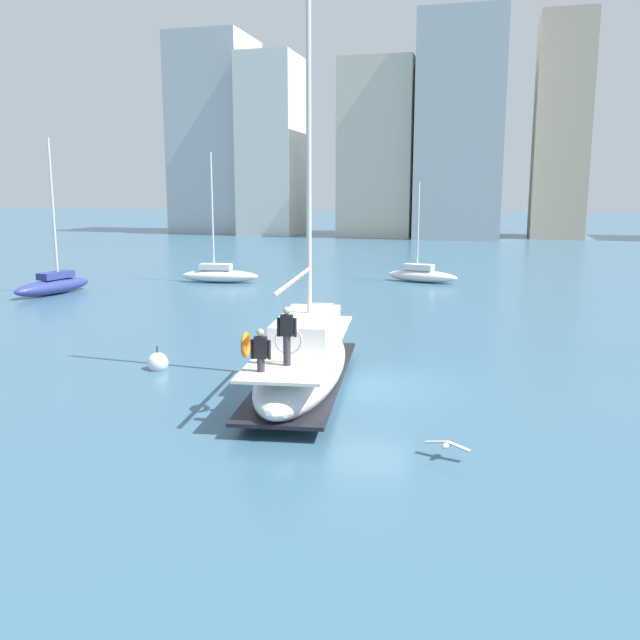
# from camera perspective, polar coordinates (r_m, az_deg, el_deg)

# --- Properties ---
(ground_plane) EXTENTS (400.00, 400.00, 0.00)m
(ground_plane) POSITION_cam_1_polar(r_m,az_deg,el_deg) (21.64, 4.21, -5.50)
(ground_plane) COLOR #38607A
(main_sailboat) EXTENTS (3.56, 9.82, 12.56)m
(main_sailboat) POSITION_cam_1_polar(r_m,az_deg,el_deg) (21.16, -1.34, -3.32)
(main_sailboat) COLOR silver
(main_sailboat) RESTS_ON ground
(moored_sloop_far) EXTENTS (2.28, 5.79, 9.07)m
(moored_sloop_far) POSITION_cam_1_polar(r_m,az_deg,el_deg) (43.61, -21.34, 2.82)
(moored_sloop_far) COLOR navy
(moored_sloop_far) RESTS_ON ground
(moored_catamaran) EXTENTS (5.38, 1.86, 8.53)m
(moored_catamaran) POSITION_cam_1_polar(r_m,az_deg,el_deg) (46.41, -8.40, 3.83)
(moored_catamaran) COLOR silver
(moored_catamaran) RESTS_ON ground
(moored_cutter_left) EXTENTS (5.11, 2.46, 6.61)m
(moored_cutter_left) POSITION_cam_1_polar(r_m,az_deg,el_deg) (46.59, 8.46, 3.79)
(moored_cutter_left) COLOR white
(moored_cutter_left) RESTS_ON ground
(seagull) EXTENTS (1.08, 0.51, 0.17)m
(seagull) POSITION_cam_1_polar(r_m,az_deg,el_deg) (16.12, 10.53, -10.19)
(seagull) COLOR silver
(seagull) RESTS_ON ground
(mooring_buoy) EXTENTS (0.73, 0.73, 0.96)m
(mooring_buoy) POSITION_cam_1_polar(r_m,az_deg,el_deg) (24.18, -13.38, -3.50)
(mooring_buoy) COLOR silver
(mooring_buoy) RESTS_ON ground
(waterfront_buildings) EXTENTS (85.79, 16.58, 27.94)m
(waterfront_buildings) POSITION_cam_1_polar(r_m,az_deg,el_deg) (96.25, 8.15, 14.25)
(waterfront_buildings) COLOR #B2B7BC
(waterfront_buildings) RESTS_ON ground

